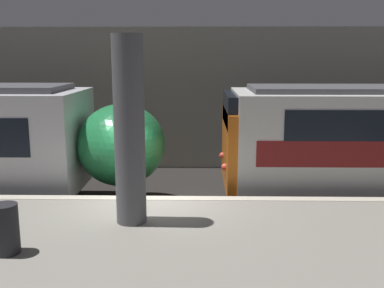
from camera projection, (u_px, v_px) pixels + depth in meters
ground_plane at (152, 236)px, 10.74m from camera, size 120.00×120.00×0.00m
platform at (136, 269)px, 8.03m from camera, size 40.00×5.33×1.01m
station_rear_barrier at (170, 99)px, 16.88m from camera, size 50.00×0.15×5.29m
support_pillar_near at (129, 131)px, 8.59m from camera, size 0.59×0.59×3.65m
trash_bin at (5, 229)px, 7.43m from camera, size 0.44×0.44×0.85m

